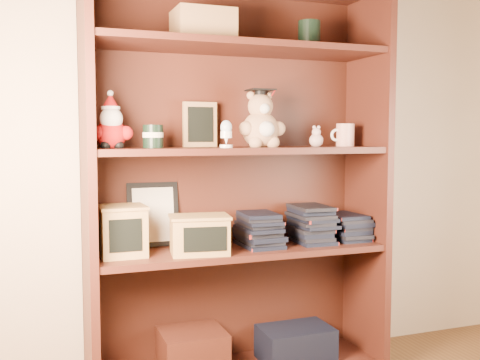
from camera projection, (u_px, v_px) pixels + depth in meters
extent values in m
cube|color=#C4B08D|center=(247.00, 76.00, 2.41)|extent=(3.00, 0.04, 2.50)
cube|color=#431C13|center=(88.00, 190.00, 2.03)|extent=(0.03, 0.35, 1.60)
cube|color=#431C13|center=(367.00, 181.00, 2.43)|extent=(0.03, 0.35, 1.60)
cube|color=#3E1A10|center=(227.00, 182.00, 2.38)|extent=(1.20, 0.02, 1.60)
cube|color=#431C13|center=(240.00, 48.00, 2.18)|extent=(1.14, 0.33, 0.02)
cube|color=#3E1A10|center=(192.00, 353.00, 2.21)|extent=(0.25, 0.22, 0.18)
cube|color=black|center=(296.00, 343.00, 2.37)|extent=(0.30, 0.20, 0.14)
cube|color=#9E7547|center=(203.00, 26.00, 2.13)|extent=(0.22, 0.18, 0.12)
cylinder|color=black|center=(309.00, 35.00, 2.28)|extent=(0.09, 0.09, 0.11)
cube|color=#431C13|center=(240.00, 250.00, 2.25)|extent=(1.14, 0.33, 0.02)
cube|color=#431C13|center=(240.00, 150.00, 2.22)|extent=(1.14, 0.33, 0.02)
sphere|color=#A50F0F|center=(111.00, 134.00, 2.04)|extent=(0.11, 0.11, 0.11)
sphere|color=#A50F0F|center=(97.00, 133.00, 2.00)|extent=(0.05, 0.05, 0.05)
sphere|color=#A50F0F|center=(126.00, 133.00, 2.04)|extent=(0.05, 0.05, 0.05)
sphere|color=black|center=(106.00, 145.00, 2.01)|extent=(0.04, 0.04, 0.04)
sphere|color=black|center=(119.00, 145.00, 2.02)|extent=(0.04, 0.04, 0.04)
sphere|color=white|center=(111.00, 119.00, 2.02)|extent=(0.08, 0.08, 0.08)
sphere|color=#D8B293|center=(111.00, 114.00, 2.03)|extent=(0.06, 0.06, 0.06)
cone|color=#A50F0F|center=(110.00, 101.00, 2.03)|extent=(0.06, 0.06, 0.06)
sphere|color=white|center=(110.00, 93.00, 2.03)|extent=(0.02, 0.02, 0.02)
cylinder|color=white|center=(111.00, 108.00, 2.03)|extent=(0.07, 0.07, 0.01)
cylinder|color=black|center=(153.00, 136.00, 2.09)|extent=(0.08, 0.08, 0.09)
cylinder|color=beige|center=(153.00, 135.00, 2.09)|extent=(0.08, 0.08, 0.02)
cube|color=#9E7547|center=(200.00, 125.00, 2.27)|extent=(0.14, 0.02, 0.18)
cube|color=black|center=(201.00, 124.00, 2.26)|extent=(0.11, 0.01, 0.14)
cube|color=#9E7547|center=(198.00, 143.00, 2.30)|extent=(0.06, 0.06, 0.01)
cylinder|color=white|center=(226.00, 146.00, 2.12)|extent=(0.05, 0.05, 0.01)
cone|color=white|center=(226.00, 140.00, 2.11)|extent=(0.02, 0.02, 0.03)
cylinder|color=white|center=(226.00, 135.00, 2.11)|extent=(0.04, 0.04, 0.02)
ellipsoid|color=silver|center=(226.00, 127.00, 2.11)|extent=(0.04, 0.04, 0.05)
sphere|color=tan|center=(260.00, 130.00, 2.24)|extent=(0.15, 0.15, 0.15)
sphere|color=white|center=(266.00, 129.00, 2.18)|extent=(0.06, 0.06, 0.06)
sphere|color=tan|center=(246.00, 129.00, 2.20)|extent=(0.06, 0.06, 0.06)
sphere|color=tan|center=(278.00, 129.00, 2.24)|extent=(0.06, 0.06, 0.06)
sphere|color=tan|center=(256.00, 143.00, 2.19)|extent=(0.05, 0.05, 0.05)
sphere|color=tan|center=(273.00, 142.00, 2.22)|extent=(0.05, 0.05, 0.05)
sphere|color=tan|center=(260.00, 106.00, 2.23)|extent=(0.10, 0.10, 0.10)
sphere|color=white|center=(264.00, 108.00, 2.19)|extent=(0.04, 0.04, 0.04)
sphere|color=tan|center=(251.00, 96.00, 2.22)|extent=(0.03, 0.03, 0.03)
sphere|color=tan|center=(268.00, 96.00, 2.25)|extent=(0.03, 0.03, 0.03)
cylinder|color=black|center=(260.00, 93.00, 2.23)|extent=(0.05, 0.05, 0.02)
cube|color=black|center=(260.00, 90.00, 2.23)|extent=(0.10, 0.10, 0.01)
cylinder|color=#A50F0F|center=(273.00, 93.00, 2.22)|extent=(0.00, 0.05, 0.03)
sphere|color=#CBA59D|center=(316.00, 140.00, 2.33)|extent=(0.06, 0.06, 0.06)
sphere|color=#CBA59D|center=(316.00, 132.00, 2.33)|extent=(0.04, 0.04, 0.04)
sphere|color=#CBA59D|center=(314.00, 127.00, 2.32)|extent=(0.01, 0.01, 0.01)
sphere|color=#CBA59D|center=(319.00, 127.00, 2.33)|extent=(0.01, 0.01, 0.01)
cylinder|color=silver|center=(345.00, 135.00, 2.37)|extent=(0.08, 0.08, 0.10)
torus|color=white|center=(336.00, 135.00, 2.36)|extent=(0.05, 0.01, 0.05)
cube|color=black|center=(153.00, 214.00, 2.26)|extent=(0.21, 0.05, 0.26)
cube|color=beige|center=(154.00, 215.00, 2.25)|extent=(0.17, 0.03, 0.22)
cube|color=#B18648|center=(122.00, 232.00, 2.08)|extent=(0.17, 0.17, 0.18)
cube|color=black|center=(126.00, 236.00, 2.00)|extent=(0.12, 0.01, 0.12)
cube|color=#B18648|center=(122.00, 207.00, 2.07)|extent=(0.18, 0.18, 0.01)
cube|color=#B18648|center=(199.00, 236.00, 2.12)|extent=(0.23, 0.18, 0.14)
cube|color=black|center=(205.00, 239.00, 2.04)|extent=(0.16, 0.03, 0.09)
cube|color=#B18648|center=(199.00, 217.00, 2.11)|extent=(0.24, 0.19, 0.01)
cube|color=black|center=(258.00, 244.00, 2.27)|extent=(0.14, 0.20, 0.02)
cube|color=black|center=(258.00, 240.00, 2.27)|extent=(0.14, 0.20, 0.02)
cube|color=black|center=(258.00, 236.00, 2.27)|extent=(0.14, 0.20, 0.02)
cube|color=black|center=(258.00, 232.00, 2.27)|extent=(0.14, 0.20, 0.02)
cube|color=black|center=(258.00, 228.00, 2.27)|extent=(0.14, 0.20, 0.02)
cube|color=black|center=(258.00, 224.00, 2.27)|extent=(0.14, 0.20, 0.02)
cube|color=black|center=(258.00, 220.00, 2.26)|extent=(0.14, 0.20, 0.02)
cube|color=black|center=(258.00, 216.00, 2.26)|extent=(0.14, 0.20, 0.02)
cube|color=black|center=(258.00, 213.00, 2.26)|extent=(0.14, 0.20, 0.02)
cube|color=black|center=(310.00, 240.00, 2.35)|extent=(0.14, 0.20, 0.02)
cube|color=black|center=(310.00, 236.00, 2.35)|extent=(0.14, 0.20, 0.02)
cube|color=black|center=(310.00, 233.00, 2.35)|extent=(0.14, 0.20, 0.02)
cube|color=black|center=(310.00, 229.00, 2.35)|extent=(0.14, 0.20, 0.02)
cube|color=black|center=(311.00, 225.00, 2.35)|extent=(0.14, 0.20, 0.02)
cube|color=black|center=(311.00, 221.00, 2.35)|extent=(0.14, 0.20, 0.02)
cube|color=black|center=(311.00, 217.00, 2.35)|extent=(0.14, 0.20, 0.02)
cube|color=black|center=(311.00, 214.00, 2.35)|extent=(0.14, 0.20, 0.02)
cube|color=black|center=(311.00, 210.00, 2.34)|extent=(0.14, 0.20, 0.02)
cube|color=black|center=(311.00, 206.00, 2.34)|extent=(0.14, 0.20, 0.02)
cube|color=black|center=(346.00, 237.00, 2.41)|extent=(0.14, 0.20, 0.02)
cube|color=black|center=(346.00, 234.00, 2.41)|extent=(0.14, 0.20, 0.02)
cube|color=black|center=(346.00, 230.00, 2.41)|extent=(0.14, 0.20, 0.02)
cube|color=black|center=(346.00, 226.00, 2.41)|extent=(0.14, 0.20, 0.02)
cube|color=black|center=(346.00, 223.00, 2.41)|extent=(0.14, 0.20, 0.02)
cube|color=black|center=(346.00, 219.00, 2.41)|extent=(0.14, 0.20, 0.02)
cube|color=black|center=(347.00, 215.00, 2.41)|extent=(0.14, 0.20, 0.02)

